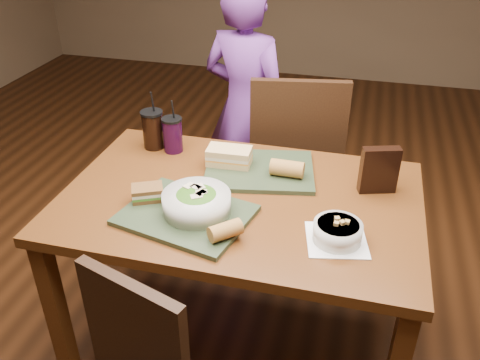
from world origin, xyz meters
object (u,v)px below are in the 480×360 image
at_px(baguette_near, 225,230).
at_px(chip_bag, 379,170).
at_px(dining_table, 240,217).
at_px(baguette_far, 287,168).
at_px(tray_near, 186,215).
at_px(chair_far, 299,160).
at_px(diner, 246,110).
at_px(salad_bowl, 197,201).
at_px(sandwich_near, 148,193).
at_px(tray_far, 259,170).
at_px(sandwich_far, 229,156).
at_px(cup_berry, 173,134).
at_px(cup_cola, 153,129).
at_px(soup_bowl, 337,232).

height_order(baguette_near, chip_bag, chip_bag).
bearing_deg(dining_table, baguette_far, 48.06).
bearing_deg(tray_near, chair_far, 72.34).
height_order(chair_far, tray_near, chair_far).
distance_m(diner, chip_bag, 1.04).
height_order(salad_bowl, sandwich_near, salad_bowl).
xyz_separation_m(tray_far, baguette_near, (-0.01, -0.46, 0.04)).
bearing_deg(sandwich_far, sandwich_near, -123.43).
distance_m(tray_far, cup_berry, 0.41).
bearing_deg(baguette_far, cup_cola, 167.94).
distance_m(sandwich_far, cup_berry, 0.28).
xyz_separation_m(tray_near, sandwich_far, (0.05, 0.37, 0.04)).
bearing_deg(cup_cola, cup_berry, -7.11).
relative_size(cup_cola, cup_berry, 1.10).
relative_size(chair_far, tray_near, 2.39).
bearing_deg(tray_near, chip_bag, 28.34).
xyz_separation_m(tray_near, cup_berry, (-0.22, 0.45, 0.07)).
relative_size(chair_far, baguette_far, 7.90).
distance_m(dining_table, sandwich_near, 0.36).
relative_size(dining_table, sandwich_far, 7.38).
bearing_deg(baguette_near, dining_table, 94.65).
bearing_deg(soup_bowl, chair_far, 105.92).
height_order(baguette_near, cup_cola, cup_cola).
bearing_deg(chair_far, cup_cola, -146.31).
bearing_deg(soup_bowl, cup_cola, 150.64).
relative_size(chair_far, cup_berry, 4.34).
xyz_separation_m(dining_table, salad_bowl, (-0.11, -0.15, 0.15)).
xyz_separation_m(dining_table, cup_cola, (-0.46, 0.29, 0.17)).
bearing_deg(sandwich_near, chip_bag, 20.19).
xyz_separation_m(soup_bowl, cup_cola, (-0.82, 0.46, 0.05)).
height_order(chair_far, tray_far, chair_far).
height_order(chair_far, cup_cola, same).
relative_size(cup_cola, chip_bag, 1.43).
bearing_deg(baguette_far, dining_table, -131.94).
height_order(dining_table, baguette_far, baguette_far).
distance_m(chair_far, sandwich_far, 0.58).
bearing_deg(chip_bag, sandwich_near, -177.49).
bearing_deg(chair_far, tray_near, -107.66).
xyz_separation_m(dining_table, chip_bag, (0.48, 0.16, 0.18)).
bearing_deg(salad_bowl, chair_far, 74.02).
height_order(baguette_near, baguette_far, baguette_far).
distance_m(tray_far, soup_bowl, 0.49).
distance_m(cup_cola, chip_bag, 0.94).
bearing_deg(salad_bowl, cup_berry, 120.22).
relative_size(baguette_near, chip_bag, 0.60).
relative_size(dining_table, salad_bowl, 5.55).
relative_size(salad_bowl, sandwich_near, 1.81).
relative_size(dining_table, soup_bowl, 5.76).
bearing_deg(tray_far, diner, 107.77).
xyz_separation_m(tray_far, salad_bowl, (-0.14, -0.34, 0.05)).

